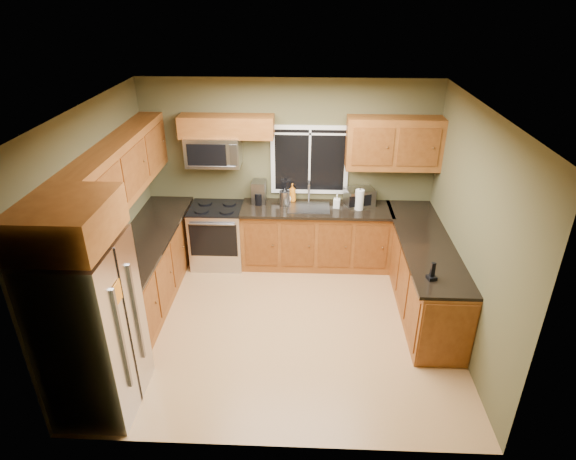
# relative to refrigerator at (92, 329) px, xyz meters

# --- Properties ---
(floor) EXTENTS (4.20, 4.20, 0.00)m
(floor) POSITION_rel_refrigerator_xyz_m (1.74, 1.30, -0.90)
(floor) COLOR #B3814E
(floor) RESTS_ON ground
(ceiling) EXTENTS (4.20, 4.20, 0.00)m
(ceiling) POSITION_rel_refrigerator_xyz_m (1.74, 1.30, 1.80)
(ceiling) COLOR white
(ceiling) RESTS_ON back_wall
(back_wall) EXTENTS (4.20, 0.00, 4.20)m
(back_wall) POSITION_rel_refrigerator_xyz_m (1.74, 3.10, 0.45)
(back_wall) COLOR brown
(back_wall) RESTS_ON ground
(front_wall) EXTENTS (4.20, 0.00, 4.20)m
(front_wall) POSITION_rel_refrigerator_xyz_m (1.74, -0.50, 0.45)
(front_wall) COLOR brown
(front_wall) RESTS_ON ground
(left_wall) EXTENTS (0.00, 3.60, 3.60)m
(left_wall) POSITION_rel_refrigerator_xyz_m (-0.36, 1.30, 0.45)
(left_wall) COLOR brown
(left_wall) RESTS_ON ground
(right_wall) EXTENTS (0.00, 3.60, 3.60)m
(right_wall) POSITION_rel_refrigerator_xyz_m (3.84, 1.30, 0.45)
(right_wall) COLOR brown
(right_wall) RESTS_ON ground
(window) EXTENTS (1.12, 0.03, 1.02)m
(window) POSITION_rel_refrigerator_xyz_m (2.04, 3.08, 0.65)
(window) COLOR white
(window) RESTS_ON back_wall
(base_cabinets_left) EXTENTS (0.60, 2.65, 0.90)m
(base_cabinets_left) POSITION_rel_refrigerator_xyz_m (-0.06, 1.78, -0.45)
(base_cabinets_left) COLOR brown
(base_cabinets_left) RESTS_ON ground
(countertop_left) EXTENTS (0.65, 2.65, 0.04)m
(countertop_left) POSITION_rel_refrigerator_xyz_m (-0.04, 1.78, 0.02)
(countertop_left) COLOR black
(countertop_left) RESTS_ON base_cabinets_left
(base_cabinets_back) EXTENTS (2.17, 0.60, 0.90)m
(base_cabinets_back) POSITION_rel_refrigerator_xyz_m (2.15, 2.80, -0.45)
(base_cabinets_back) COLOR brown
(base_cabinets_back) RESTS_ON ground
(countertop_back) EXTENTS (2.17, 0.65, 0.04)m
(countertop_back) POSITION_rel_refrigerator_xyz_m (2.15, 2.78, 0.02)
(countertop_back) COLOR black
(countertop_back) RESTS_ON base_cabinets_back
(base_cabinets_peninsula) EXTENTS (0.60, 2.52, 0.90)m
(base_cabinets_peninsula) POSITION_rel_refrigerator_xyz_m (3.54, 1.84, -0.45)
(base_cabinets_peninsula) COLOR brown
(base_cabinets_peninsula) RESTS_ON ground
(countertop_peninsula) EXTENTS (0.65, 2.50, 0.04)m
(countertop_peninsula) POSITION_rel_refrigerator_xyz_m (3.51, 1.85, 0.02)
(countertop_peninsula) COLOR black
(countertop_peninsula) RESTS_ON base_cabinets_peninsula
(upper_cabinets_left) EXTENTS (0.33, 2.65, 0.72)m
(upper_cabinets_left) POSITION_rel_refrigerator_xyz_m (-0.20, 1.78, 0.96)
(upper_cabinets_left) COLOR brown
(upper_cabinets_left) RESTS_ON left_wall
(upper_cabinets_back_left) EXTENTS (1.30, 0.33, 0.30)m
(upper_cabinets_back_left) POSITION_rel_refrigerator_xyz_m (0.89, 2.94, 1.17)
(upper_cabinets_back_left) COLOR brown
(upper_cabinets_back_left) RESTS_ON back_wall
(upper_cabinets_back_right) EXTENTS (1.30, 0.33, 0.72)m
(upper_cabinets_back_right) POSITION_rel_refrigerator_xyz_m (3.19, 2.94, 0.96)
(upper_cabinets_back_right) COLOR brown
(upper_cabinets_back_right) RESTS_ON back_wall
(upper_cabinet_over_fridge) EXTENTS (0.72, 0.90, 0.38)m
(upper_cabinet_over_fridge) POSITION_rel_refrigerator_xyz_m (-0.00, 0.00, 1.13)
(upper_cabinet_over_fridge) COLOR brown
(upper_cabinet_over_fridge) RESTS_ON left_wall
(refrigerator) EXTENTS (0.74, 0.90, 1.80)m
(refrigerator) POSITION_rel_refrigerator_xyz_m (0.00, 0.00, 0.00)
(refrigerator) COLOR #B7B7BC
(refrigerator) RESTS_ON ground
(range) EXTENTS (0.76, 0.69, 0.94)m
(range) POSITION_rel_refrigerator_xyz_m (0.69, 2.77, -0.43)
(range) COLOR #B7B7BC
(range) RESTS_ON ground
(microwave) EXTENTS (0.76, 0.41, 0.42)m
(microwave) POSITION_rel_refrigerator_xyz_m (0.69, 2.91, 0.83)
(microwave) COLOR #B7B7BC
(microwave) RESTS_ON back_wall
(sink) EXTENTS (0.60, 0.42, 0.36)m
(sink) POSITION_rel_refrigerator_xyz_m (2.04, 2.79, 0.05)
(sink) COLOR slate
(sink) RESTS_ON countertop_back
(toaster_oven) EXTENTS (0.47, 0.41, 0.25)m
(toaster_oven) POSITION_rel_refrigerator_xyz_m (2.77, 2.92, 0.16)
(toaster_oven) COLOR #B7B7BC
(toaster_oven) RESTS_ON countertop_back
(coffee_maker) EXTENTS (0.21, 0.27, 0.33)m
(coffee_maker) POSITION_rel_refrigerator_xyz_m (1.31, 2.94, 0.19)
(coffee_maker) COLOR slate
(coffee_maker) RESTS_ON countertop_back
(kettle) EXTENTS (0.19, 0.19, 0.27)m
(kettle) POSITION_rel_refrigerator_xyz_m (1.69, 2.85, 0.16)
(kettle) COLOR #B7B7BC
(kettle) RESTS_ON countertop_back
(paper_towel_roll) EXTENTS (0.16, 0.16, 0.32)m
(paper_towel_roll) POSITION_rel_refrigerator_xyz_m (2.75, 2.76, 0.19)
(paper_towel_roll) COLOR white
(paper_towel_roll) RESTS_ON countertop_back
(soap_bottle_a) EXTENTS (0.11, 0.11, 0.27)m
(soap_bottle_a) POSITION_rel_refrigerator_xyz_m (1.80, 3.00, 0.18)
(soap_bottle_a) COLOR orange
(soap_bottle_a) RESTS_ON countertop_back
(soap_bottle_b) EXTENTS (0.10, 0.11, 0.20)m
(soap_bottle_b) POSITION_rel_refrigerator_xyz_m (2.44, 2.80, 0.14)
(soap_bottle_b) COLOR white
(soap_bottle_b) RESTS_ON countertop_back
(soap_bottle_c) EXTENTS (0.15, 0.15, 0.16)m
(soap_bottle_c) POSITION_rel_refrigerator_xyz_m (1.74, 3.00, 0.12)
(soap_bottle_c) COLOR white
(soap_bottle_c) RESTS_ON countertop_back
(cordless_phone) EXTENTS (0.12, 0.12, 0.21)m
(cordless_phone) POSITION_rel_refrigerator_xyz_m (3.38, 0.95, 0.10)
(cordless_phone) COLOR black
(cordless_phone) RESTS_ON countertop_peninsula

